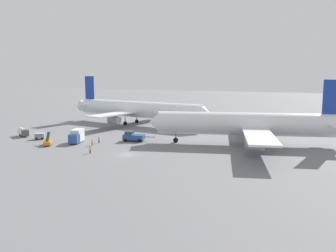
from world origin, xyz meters
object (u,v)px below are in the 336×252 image
gse_baggage_cart_near_cluster (40,136)px  ground_crew_ramp_agent_by_cones (99,140)px  ground_crew_marshaller_foreground (92,142)px  airliner_at_gate_left (138,110)px  pushback_tug (133,136)px  gse_fuel_bowser_stubby (23,132)px  airliner_being_pushed (247,124)px  gse_catering_truck_tall (77,136)px  ground_crew_wing_walker_right (90,149)px  gse_belt_loader_portside (48,142)px

gse_baggage_cart_near_cluster → ground_crew_ramp_agent_by_cones: (18.39, 2.04, 0.03)m
ground_crew_marshaller_foreground → airliner_at_gate_left: bearing=100.7°
pushback_tug → ground_crew_ramp_agent_by_cones: (-6.99, -6.01, -0.40)m
gse_fuel_bowser_stubby → ground_crew_marshaller_foreground: bearing=-6.5°
airliner_being_pushed → gse_baggage_cart_near_cluster: airliner_being_pushed is taller
pushback_tug → ground_crew_marshaller_foreground: size_ratio=5.09×
airliner_at_gate_left → gse_fuel_bowser_stubby: bearing=-119.1°
gse_baggage_cart_near_cluster → ground_crew_marshaller_foreground: ground_crew_marshaller_foreground is taller
airliner_at_gate_left → gse_catering_truck_tall: 36.33m
gse_baggage_cart_near_cluster → ground_crew_ramp_agent_by_cones: 18.51m
pushback_tug → gse_catering_truck_tall: gse_catering_truck_tall is taller
gse_fuel_bowser_stubby → ground_crew_wing_walker_right: size_ratio=2.95×
ground_crew_marshaller_foreground → gse_fuel_bowser_stubby: bearing=173.5°
gse_catering_truck_tall → ground_crew_marshaller_foreground: 6.19m
airliner_at_gate_left → ground_crew_wing_walker_right: airliner_at_gate_left is taller
gse_catering_truck_tall → ground_crew_wing_walker_right: bearing=-39.8°
pushback_tug → gse_fuel_bowser_stubby: 33.65m
pushback_tug → gse_fuel_bowser_stubby: pushback_tug is taller
airliner_being_pushed → gse_catering_truck_tall: 44.68m
pushback_tug → gse_baggage_cart_near_cluster: (-25.38, -8.05, -0.42)m
ground_crew_wing_walker_right → airliner_at_gate_left: bearing=104.9°
airliner_being_pushed → gse_belt_loader_portside: airliner_being_pushed is taller
gse_baggage_cart_near_cluster → ground_crew_wing_walker_right: (23.59, -8.98, 0.06)m
airliner_at_gate_left → ground_crew_marshaller_foreground: bearing=-79.3°
gse_belt_loader_portside → ground_crew_ramp_agent_by_cones: 12.87m
airliner_being_pushed → gse_baggage_cart_near_cluster: 56.86m
ground_crew_ramp_agent_by_cones → ground_crew_marshaller_foreground: 3.49m
airliner_being_pushed → airliner_at_gate_left: bearing=154.4°
airliner_at_gate_left → ground_crew_marshaller_foreground: (7.12, -37.61, -4.57)m
airliner_being_pushed → ground_crew_wing_walker_right: (-30.90, -24.62, -4.35)m
gse_catering_truck_tall → ground_crew_wing_walker_right: 14.13m
ground_crew_marshaller_foreground → gse_baggage_cart_near_cluster: bearing=175.6°
gse_baggage_cart_near_cluster → gse_belt_loader_portside: 9.84m
pushback_tug → ground_crew_marshaller_foreground: bearing=-125.1°
gse_fuel_bowser_stubby → ground_crew_marshaller_foreground: size_ratio=2.97×
gse_baggage_cart_near_cluster → ground_crew_wing_walker_right: ground_crew_wing_walker_right is taller
ground_crew_wing_walker_right → gse_catering_truck_tall: bearing=140.2°
airliner_being_pushed → ground_crew_ramp_agent_by_cones: bearing=-159.4°
airliner_being_pushed → ground_crew_marshaller_foreground: size_ratio=28.47×
gse_belt_loader_portside → ground_crew_wing_walker_right: size_ratio=2.68×
airliner_at_gate_left → gse_fuel_bowser_stubby: 39.79m
ground_crew_ramp_agent_by_cones → ground_crew_wing_walker_right: 12.19m
airliner_being_pushed → gse_belt_loader_portside: 51.26m
pushback_tug → ground_crew_wing_walker_right: 17.13m
gse_baggage_cart_near_cluster → ground_crew_wing_walker_right: size_ratio=1.78×
ground_crew_marshaller_foreground → airliner_being_pushed: bearing=25.5°
gse_baggage_cart_near_cluster → ground_crew_marshaller_foreground: 18.76m
ground_crew_ramp_agent_by_cones → gse_catering_truck_tall: bearing=-160.6°
airliner_at_gate_left → pushback_tug: size_ratio=6.35×
gse_baggage_cart_near_cluster → gse_fuel_bowser_stubby: 7.81m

